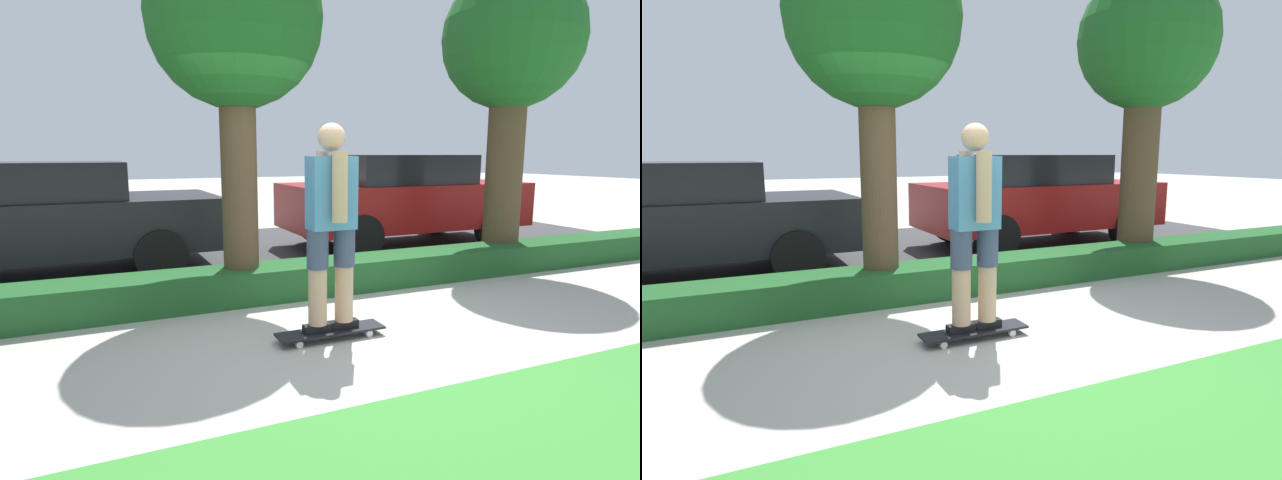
% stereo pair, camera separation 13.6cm
% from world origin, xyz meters
% --- Properties ---
extents(ground_plane, '(60.00, 60.00, 0.00)m').
position_xyz_m(ground_plane, '(0.00, 0.00, 0.00)').
color(ground_plane, '#ADA89E').
extents(street_asphalt, '(15.04, 5.00, 0.01)m').
position_xyz_m(street_asphalt, '(0.00, 4.20, 0.00)').
color(street_asphalt, '#38383A').
rests_on(street_asphalt, ground_plane).
extents(hedge_row, '(15.04, 0.60, 0.37)m').
position_xyz_m(hedge_row, '(0.00, 1.60, 0.18)').
color(hedge_row, '#1E5123').
rests_on(hedge_row, ground_plane).
extents(skateboard, '(0.98, 0.24, 0.08)m').
position_xyz_m(skateboard, '(-0.14, 0.16, 0.07)').
color(skateboard, black).
rests_on(skateboard, ground_plane).
extents(skater_person, '(0.51, 0.46, 1.78)m').
position_xyz_m(skater_person, '(-0.14, 0.16, 1.03)').
color(skater_person, black).
rests_on(skater_person, skateboard).
extents(tree_mid, '(1.83, 1.83, 3.89)m').
position_xyz_m(tree_mid, '(-0.54, 1.68, 2.88)').
color(tree_mid, brown).
rests_on(tree_mid, ground_plane).
extents(tree_far, '(1.88, 1.88, 4.09)m').
position_xyz_m(tree_far, '(3.32, 1.85, 2.98)').
color(tree_far, brown).
rests_on(tree_far, ground_plane).
extents(parked_car_front, '(4.52, 2.02, 1.51)m').
position_xyz_m(parked_car_front, '(-2.69, 3.75, 0.80)').
color(parked_car_front, black).
rests_on(parked_car_front, ground_plane).
extents(parked_car_middle, '(4.22, 1.93, 1.59)m').
position_xyz_m(parked_car_middle, '(2.92, 3.83, 0.84)').
color(parked_car_middle, maroon).
rests_on(parked_car_middle, ground_plane).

